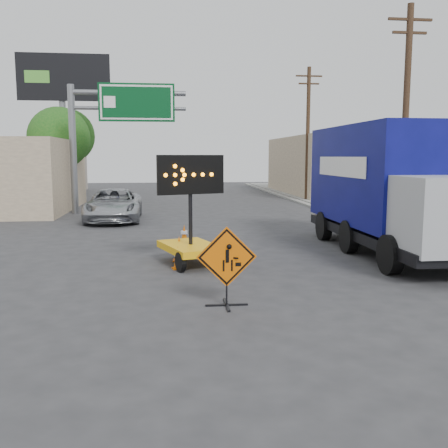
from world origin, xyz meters
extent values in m
plane|color=#2D2D30|center=(0.00, 0.00, 0.00)|extent=(100.00, 100.00, 0.00)
cube|color=gray|center=(7.20, 15.00, 0.06)|extent=(0.40, 60.00, 0.12)
cube|color=gray|center=(9.50, 15.00, 0.07)|extent=(4.00, 60.00, 0.15)
cube|color=#A19386|center=(-15.00, 34.00, 2.20)|extent=(12.00, 10.00, 4.40)
cube|color=#C8B390|center=(13.00, 30.00, 2.30)|extent=(10.00, 14.00, 4.60)
cylinder|color=slate|center=(-6.50, 18.00, 3.40)|extent=(0.36, 0.36, 6.80)
cylinder|color=slate|center=(-3.50, 18.00, 6.40)|extent=(6.00, 0.28, 0.28)
cylinder|color=slate|center=(-3.50, 18.00, 5.60)|extent=(6.00, 0.20, 0.20)
cube|color=#043D19|center=(-3.10, 17.88, 5.90)|extent=(4.00, 0.10, 2.00)
cube|color=silver|center=(-3.10, 17.81, 5.90)|extent=(3.80, 0.01, 1.80)
cylinder|color=slate|center=(-8.50, 26.00, 4.50)|extent=(0.44, 0.44, 9.00)
cube|color=silver|center=(-8.30, 25.85, 8.30)|extent=(6.00, 0.25, 3.00)
cube|color=black|center=(-8.30, 25.70, 8.30)|extent=(6.10, 0.04, 3.10)
cylinder|color=#432C1C|center=(8.00, 10.00, 4.50)|extent=(0.26, 0.26, 9.00)
cube|color=#432C1C|center=(8.00, 10.00, 8.40)|extent=(1.80, 0.10, 0.10)
cube|color=#432C1C|center=(8.00, 10.00, 7.90)|extent=(1.40, 0.10, 0.10)
cylinder|color=#432C1C|center=(8.00, 24.00, 4.50)|extent=(0.26, 0.26, 9.00)
cube|color=#432C1C|center=(8.00, 24.00, 8.40)|extent=(1.80, 0.10, 0.10)
cube|color=#432C1C|center=(8.00, 24.00, 7.90)|extent=(1.40, 0.10, 0.10)
cylinder|color=#432C1C|center=(-8.00, 22.00, 1.62)|extent=(0.28, 0.28, 3.25)
sphere|color=#164C15|center=(-8.00, 22.00, 4.18)|extent=(3.71, 3.71, 3.71)
cylinder|color=#432C1C|center=(-9.00, 30.00, 1.79)|extent=(0.28, 0.28, 3.58)
sphere|color=#164C15|center=(-9.00, 30.00, 4.61)|extent=(4.10, 4.10, 4.10)
cube|color=black|center=(-0.42, 0.46, 0.02)|extent=(0.89, 0.07, 0.04)
cube|color=black|center=(-0.42, 0.46, 0.02)|extent=(0.07, 0.89, 0.04)
cylinder|color=black|center=(-0.42, 0.46, 0.34)|extent=(0.04, 0.04, 0.69)
cube|color=#D85C04|center=(-0.42, 0.46, 1.03)|extent=(1.25, 0.04, 1.25)
cube|color=black|center=(-0.42, 0.46, 1.03)|extent=(1.17, 0.01, 1.17)
cube|color=#F3AC0D|center=(-0.96, 4.53, 0.49)|extent=(1.95, 2.49, 0.20)
cylinder|color=black|center=(-0.96, 4.53, 1.75)|extent=(0.11, 0.11, 2.40)
cube|color=black|center=(-0.96, 4.53, 2.57)|extent=(1.89, 0.74, 1.09)
imported|color=#B1B3B9|center=(-4.13, 14.82, 0.76)|extent=(2.62, 5.51, 1.52)
cube|color=black|center=(5.36, 5.46, 0.63)|extent=(2.56, 8.44, 0.32)
cube|color=#06094D|center=(5.36, 6.30, 2.48)|extent=(2.66, 6.54, 3.16)
cube|color=#D85C04|center=(-1.33, 4.02, 0.01)|extent=(0.37, 0.37, 0.03)
cone|color=#D85C04|center=(-1.33, 4.02, 0.33)|extent=(0.25, 0.25, 0.60)
cylinder|color=silver|center=(-1.33, 4.02, 0.40)|extent=(0.20, 0.20, 0.09)
cube|color=#D85C04|center=(-1.27, 5.09, 0.02)|extent=(0.39, 0.39, 0.03)
cone|color=#D85C04|center=(-1.27, 5.09, 0.39)|extent=(0.29, 0.29, 0.71)
cylinder|color=silver|center=(-1.27, 5.09, 0.47)|extent=(0.24, 0.24, 0.10)
cube|color=#D85C04|center=(-1.03, 7.62, 0.02)|extent=(0.49, 0.49, 0.03)
cone|color=#D85C04|center=(-1.03, 7.62, 0.38)|extent=(0.29, 0.29, 0.70)
cylinder|color=silver|center=(-1.03, 7.62, 0.46)|extent=(0.24, 0.24, 0.10)
camera|label=1|loc=(-1.63, -9.47, 3.07)|focal=40.00mm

